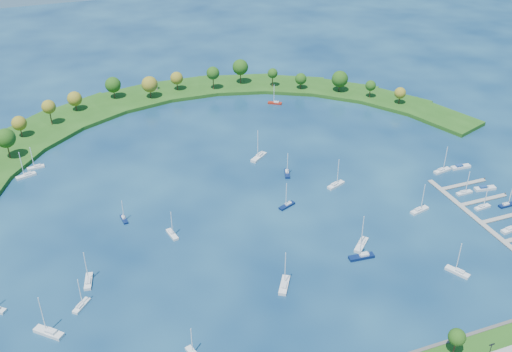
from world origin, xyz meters
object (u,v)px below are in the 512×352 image
object	(u,v)px
moored_boat_4	(49,332)
moored_boat_14	(287,205)
docked_boat_7	(507,204)
moored_boat_16	(81,305)
moored_boat_15	(172,234)
docked_boat_9	(485,188)
docked_boat_11	(461,167)
moored_boat_18	(259,156)
moored_boat_2	(458,271)
moored_boat_13	(362,256)
moored_boat_10	(124,218)
moored_boat_8	(26,175)
dock_system	(508,228)
moored_boat_1	(420,210)
docked_boat_8	(464,192)
docked_boat_6	(482,206)
moored_boat_12	(361,244)
moored_boat_3	(275,102)
docked_boat_4	(511,229)
moored_boat_5	(336,184)
moored_boat_0	(88,281)
moored_boat_11	(284,285)
moored_boat_9	(287,173)
moored_boat_7	(36,167)
harbor_tower	(156,86)
docked_boat_10	(442,170)

from	to	relation	value
moored_boat_4	moored_boat_14	xyz separation A→B (m)	(96.92, 38.90, -0.10)
docked_boat_7	moored_boat_16	bearing A→B (deg)	178.92
moored_boat_15	moored_boat_16	size ratio (longest dim) A/B	1.02
docked_boat_9	docked_boat_11	world-z (taller)	docked_boat_9
moored_boat_18	moored_boat_2	bearing A→B (deg)	72.11
moored_boat_13	moored_boat_18	world-z (taller)	moored_boat_18
moored_boat_18	moored_boat_13	bearing A→B (deg)	58.60
moored_boat_10	moored_boat_16	xyz separation A→B (m)	(-21.41, -44.33, 0.04)
moored_boat_4	moored_boat_8	size ratio (longest dim) A/B	1.14
dock_system	moored_boat_1	bearing A→B (deg)	138.56
moored_boat_8	docked_boat_8	distance (m)	192.69
moored_boat_4	moored_boat_13	bearing A→B (deg)	-137.73
docked_boat_6	docked_boat_8	bearing A→B (deg)	84.51
moored_boat_1	moored_boat_8	distance (m)	172.02
moored_boat_12	docked_boat_6	world-z (taller)	moored_boat_12
moored_boat_3	docked_boat_8	bearing A→B (deg)	141.71
moored_boat_1	moored_boat_4	distance (m)	147.06
moored_boat_15	dock_system	bearing A→B (deg)	60.93
moored_boat_15	docked_boat_6	world-z (taller)	moored_boat_15
moored_boat_15	docked_boat_11	xyz separation A→B (m)	(136.33, 3.58, -0.19)
docked_boat_4	docked_boat_6	distance (m)	16.62
moored_boat_5	moored_boat_12	world-z (taller)	moored_boat_12
docked_boat_8	moored_boat_0	bearing A→B (deg)	179.01
moored_boat_11	moored_boat_4	bearing A→B (deg)	117.58
moored_boat_0	moored_boat_5	bearing A→B (deg)	-64.59
moored_boat_12	docked_boat_8	xyz separation A→B (m)	(59.14, 16.39, -0.10)
moored_boat_0	moored_boat_12	xyz separation A→B (m)	(98.26, -15.11, 0.05)
moored_boat_4	moored_boat_9	world-z (taller)	moored_boat_4
moored_boat_7	moored_boat_12	world-z (taller)	moored_boat_12
moored_boat_1	moored_boat_5	world-z (taller)	moored_boat_5
moored_boat_4	docked_boat_11	bearing A→B (deg)	-124.74
moored_boat_18	moored_boat_11	bearing A→B (deg)	37.34
moored_boat_15	moored_boat_12	bearing A→B (deg)	53.85
docked_boat_4	docked_boat_7	bearing A→B (deg)	47.49
harbor_tower	moored_boat_0	distance (m)	167.03
docked_boat_6	docked_boat_11	world-z (taller)	docked_boat_6
docked_boat_7	moored_boat_10	bearing A→B (deg)	162.44
moored_boat_9	docked_boat_4	world-z (taller)	docked_boat_4
moored_boat_2	docked_boat_10	size ratio (longest dim) A/B	1.01
moored_boat_0	docked_boat_4	bearing A→B (deg)	-87.85
moored_boat_16	docked_boat_7	size ratio (longest dim) A/B	1.01
moored_boat_8	moored_boat_15	xyz separation A→B (m)	(50.94, -65.72, -0.05)
moored_boat_7	moored_boat_13	distance (m)	154.05
docked_boat_4	moored_boat_12	bearing A→B (deg)	162.35
docked_boat_10	moored_boat_13	bearing A→B (deg)	-156.99
docked_boat_11	moored_boat_18	bearing A→B (deg)	157.19
dock_system	moored_boat_16	size ratio (longest dim) A/B	7.41
moored_boat_8	moored_boat_14	size ratio (longest dim) A/B	1.12
docked_boat_8	docked_boat_9	size ratio (longest dim) A/B	1.12
harbor_tower	moored_boat_16	xyz separation A→B (m)	(-61.48, -167.91, -3.37)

